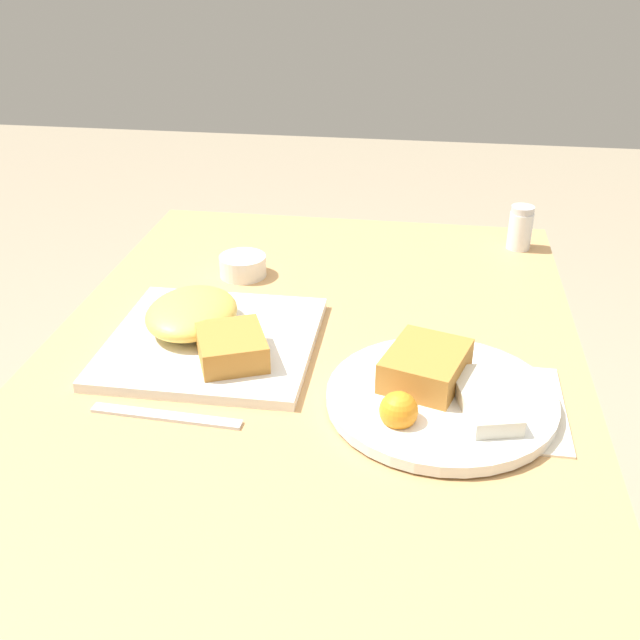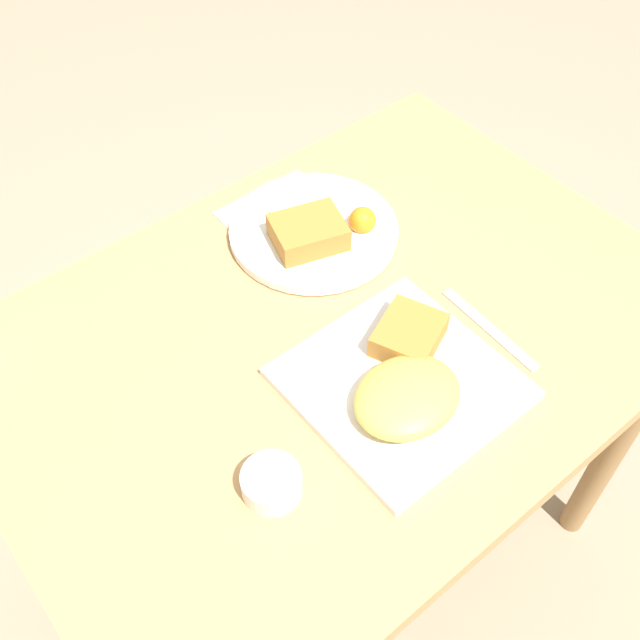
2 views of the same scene
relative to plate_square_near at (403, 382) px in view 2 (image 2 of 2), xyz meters
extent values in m
plane|color=gray|center=(0.00, 0.14, -0.77)|extent=(8.00, 8.00, 0.00)
cube|color=tan|center=(0.00, 0.14, -0.04)|extent=(1.03, 0.73, 0.04)
cylinder|color=#9F7649|center=(0.46, -0.16, -0.42)|extent=(0.05, 0.05, 0.72)
cylinder|color=#9F7649|center=(-0.45, 0.45, -0.42)|extent=(0.05, 0.05, 0.72)
cylinder|color=#9F7649|center=(0.46, 0.45, -0.42)|extent=(0.05, 0.05, 0.72)
cube|color=beige|center=(0.09, 0.35, -0.02)|extent=(0.18, 0.24, 0.00)
cube|color=white|center=(0.00, 0.01, -0.01)|extent=(0.27, 0.27, 0.01)
ellipsoid|color=#E5BC51|center=(-0.02, -0.03, 0.01)|extent=(0.15, 0.12, 0.04)
cube|color=#B77A33|center=(0.06, 0.05, 0.01)|extent=(0.12, 0.11, 0.04)
cylinder|color=white|center=(0.10, 0.32, -0.01)|extent=(0.27, 0.27, 0.01)
cube|color=#B77A33|center=(0.07, 0.30, 0.02)|extent=(0.13, 0.12, 0.04)
cube|color=beige|center=(0.12, 0.36, 0.01)|extent=(0.13, 0.08, 0.02)
sphere|color=orange|center=(0.16, 0.27, 0.01)|extent=(0.04, 0.04, 0.04)
cylinder|color=white|center=(-0.23, -0.01, 0.00)|extent=(0.08, 0.08, 0.03)
cylinder|color=beige|center=(-0.23, -0.01, 0.01)|extent=(0.06, 0.06, 0.00)
cube|color=silver|center=(0.17, 0.00, -0.02)|extent=(0.02, 0.18, 0.00)
camera|label=1|loc=(0.85, 0.28, 0.49)|focal=42.00mm
camera|label=2|loc=(-0.45, -0.38, 0.82)|focal=42.00mm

